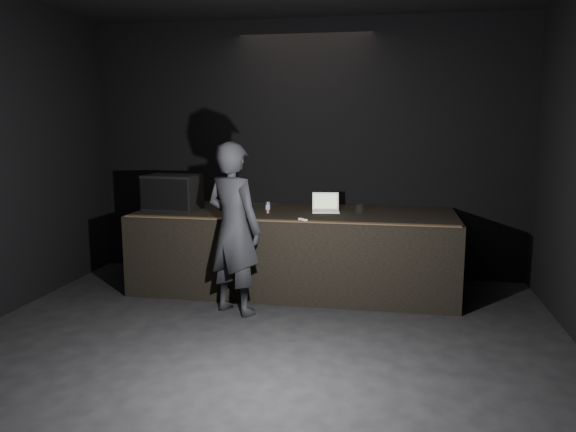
# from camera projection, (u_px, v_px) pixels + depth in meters

# --- Properties ---
(ground) EXTENTS (7.00, 7.00, 0.00)m
(ground) POSITION_uv_depth(u_px,v_px,m) (239.00, 381.00, 4.64)
(ground) COLOR black
(ground) RESTS_ON ground
(room_walls) EXTENTS (6.10, 7.10, 3.52)m
(room_walls) POSITION_uv_depth(u_px,v_px,m) (235.00, 135.00, 4.31)
(room_walls) COLOR black
(room_walls) RESTS_ON ground
(stage_riser) EXTENTS (4.00, 1.50, 1.00)m
(stage_riser) POSITION_uv_depth(u_px,v_px,m) (295.00, 250.00, 7.20)
(stage_riser) COLOR black
(stage_riser) RESTS_ON ground
(riser_lip) EXTENTS (3.92, 0.10, 0.01)m
(riser_lip) POSITION_uv_depth(u_px,v_px,m) (285.00, 221.00, 6.43)
(riser_lip) COLOR brown
(riser_lip) RESTS_ON stage_riser
(stage_monitor) EXTENTS (0.71, 0.53, 0.45)m
(stage_monitor) POSITION_uv_depth(u_px,v_px,m) (172.00, 192.00, 7.26)
(stage_monitor) COLOR black
(stage_monitor) RESTS_ON stage_riser
(cable) EXTENTS (0.80, 0.14, 0.02)m
(cable) POSITION_uv_depth(u_px,v_px,m) (249.00, 204.00, 7.75)
(cable) COLOR black
(cable) RESTS_ON stage_riser
(laptop) EXTENTS (0.38, 0.35, 0.23)m
(laptop) POSITION_uv_depth(u_px,v_px,m) (326.00, 207.00, 7.14)
(laptop) COLOR white
(laptop) RESTS_ON stage_riser
(beer_can) EXTENTS (0.06, 0.06, 0.14)m
(beer_can) POSITION_uv_depth(u_px,v_px,m) (268.00, 207.00, 7.02)
(beer_can) COLOR silver
(beer_can) RESTS_ON stage_riser
(plastic_cup) EXTENTS (0.09, 0.09, 0.11)m
(plastic_cup) POSITION_uv_depth(u_px,v_px,m) (359.00, 209.00, 6.97)
(plastic_cup) COLOR white
(plastic_cup) RESTS_ON stage_riser
(wii_remote) EXTENTS (0.12, 0.13, 0.03)m
(wii_remote) POSITION_uv_depth(u_px,v_px,m) (303.00, 220.00, 6.45)
(wii_remote) COLOR white
(wii_remote) RESTS_ON stage_riser
(person) EXTENTS (0.83, 0.71, 1.92)m
(person) POSITION_uv_depth(u_px,v_px,m) (234.00, 229.00, 6.20)
(person) COLOR black
(person) RESTS_ON ground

